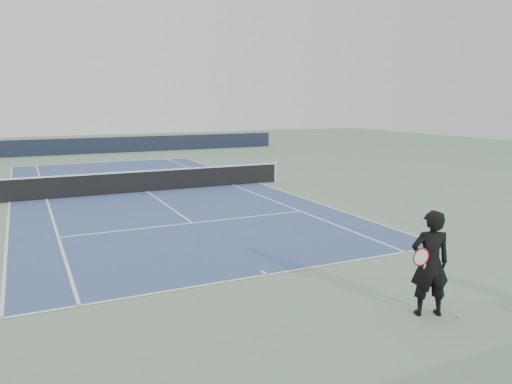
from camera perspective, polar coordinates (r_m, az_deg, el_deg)
name	(u,v)px	position (r m, az deg, el deg)	size (l,w,h in m)	color
ground	(147,192)	(22.59, -12.35, 0.02)	(80.00, 80.00, 0.00)	gray
court_surface	(147,192)	(22.59, -12.35, 0.04)	(10.97, 23.77, 0.01)	#395188
tennis_net	(147,181)	(22.51, -12.40, 1.29)	(12.90, 0.10, 1.07)	silver
windscreen_far	(92,146)	(40.02, -18.25, 5.04)	(30.00, 0.25, 1.20)	black
tennis_player	(430,263)	(9.86, 19.27, -7.68)	(0.91, 0.78, 2.02)	black
tennis_ball	(459,316)	(10.24, 22.15, -13.00)	(0.07, 0.07, 0.07)	#C8D52B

